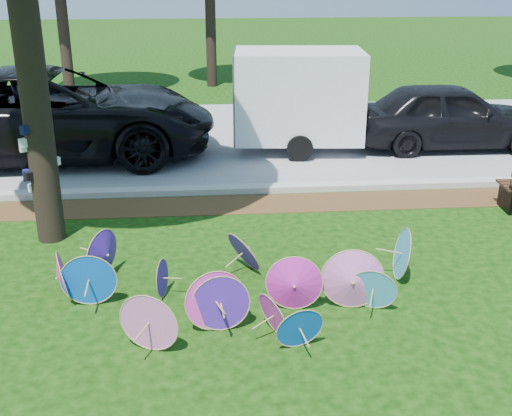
% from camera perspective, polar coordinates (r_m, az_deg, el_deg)
% --- Properties ---
extents(ground, '(90.00, 90.00, 0.00)m').
position_cam_1_polar(ground, '(7.94, -2.45, -11.46)').
color(ground, black).
rests_on(ground, ground).
extents(mulch_strip, '(90.00, 1.00, 0.01)m').
position_cam_1_polar(mulch_strip, '(11.97, -3.38, 0.26)').
color(mulch_strip, '#472D16').
rests_on(mulch_strip, ground).
extents(curb, '(90.00, 0.30, 0.12)m').
position_cam_1_polar(curb, '(12.61, -3.47, 1.63)').
color(curb, '#B7B5AD').
rests_on(curb, ground).
extents(street, '(90.00, 8.00, 0.01)m').
position_cam_1_polar(street, '(16.59, -3.85, 6.26)').
color(street, gray).
rests_on(street, ground).
extents(parasol_pile, '(5.13, 2.65, 0.84)m').
position_cam_1_polar(parasol_pile, '(8.38, -1.87, -6.65)').
color(parasol_pile, '#4820A2').
rests_on(parasol_pile, ground).
extents(black_van, '(7.42, 3.57, 2.04)m').
position_cam_1_polar(black_van, '(15.38, -17.71, 8.00)').
color(black_van, black).
rests_on(black_van, ground).
extents(dark_pickup, '(4.67, 1.93, 1.58)m').
position_cam_1_polar(dark_pickup, '(16.18, 16.88, 7.88)').
color(dark_pickup, black).
rests_on(dark_pickup, ground).
extents(cargo_trailer, '(3.06, 2.08, 2.64)m').
position_cam_1_polar(cargo_trailer, '(15.21, 3.79, 9.98)').
color(cargo_trailer, silver).
rests_on(cargo_trailer, ground).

